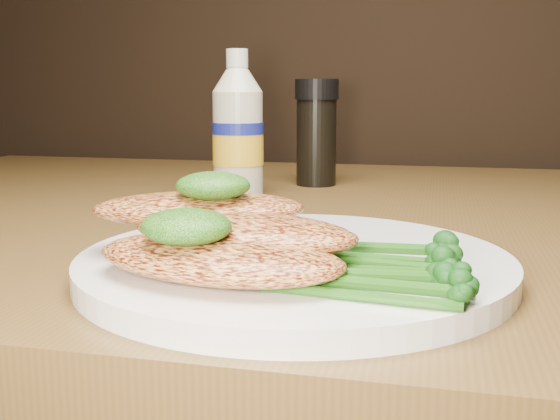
# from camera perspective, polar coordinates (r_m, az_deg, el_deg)

# --- Properties ---
(plate) EXTENTS (0.27, 0.27, 0.01)m
(plate) POSITION_cam_1_polar(r_m,az_deg,el_deg) (0.43, 1.26, -4.69)
(plate) COLOR white
(plate) RESTS_ON dining_table
(chicken_front) EXTENTS (0.16, 0.10, 0.02)m
(chicken_front) POSITION_cam_1_polar(r_m,az_deg,el_deg) (0.37, -5.28, -4.12)
(chicken_front) COLOR #E59248
(chicken_front) RESTS_ON plate
(chicken_mid) EXTENTS (0.15, 0.10, 0.02)m
(chicken_mid) POSITION_cam_1_polar(r_m,az_deg,el_deg) (0.39, -3.26, -1.87)
(chicken_mid) COLOR #E59248
(chicken_mid) RESTS_ON plate
(chicken_back) EXTENTS (0.15, 0.10, 0.02)m
(chicken_back) POSITION_cam_1_polar(r_m,az_deg,el_deg) (0.43, -6.97, 0.11)
(chicken_back) COLOR #E59248
(chicken_back) RESTS_ON plate
(pesto_front) EXTENTS (0.06, 0.06, 0.02)m
(pesto_front) POSITION_cam_1_polar(r_m,az_deg,el_deg) (0.36, -8.05, -1.42)
(pesto_front) COLOR black
(pesto_front) RESTS_ON chicken_front
(pesto_back) EXTENTS (0.05, 0.05, 0.02)m
(pesto_back) POSITION_cam_1_polar(r_m,az_deg,el_deg) (0.42, -5.76, 2.09)
(pesto_back) COLOR black
(pesto_back) RESTS_ON chicken_back
(broccolini_bundle) EXTENTS (0.16, 0.14, 0.02)m
(broccolini_bundle) POSITION_cam_1_polar(r_m,az_deg,el_deg) (0.37, 7.59, -4.40)
(broccolini_bundle) COLOR #215713
(broccolini_bundle) RESTS_ON plate
(mayo_bottle) EXTENTS (0.07, 0.07, 0.16)m
(mayo_bottle) POSITION_cam_1_polar(r_m,az_deg,el_deg) (0.74, -3.64, 7.42)
(mayo_bottle) COLOR beige
(mayo_bottle) RESTS_ON dining_table
(pepper_grinder) EXTENTS (0.07, 0.07, 0.13)m
(pepper_grinder) POSITION_cam_1_polar(r_m,az_deg,el_deg) (0.82, 3.15, 6.64)
(pepper_grinder) COLOR black
(pepper_grinder) RESTS_ON dining_table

